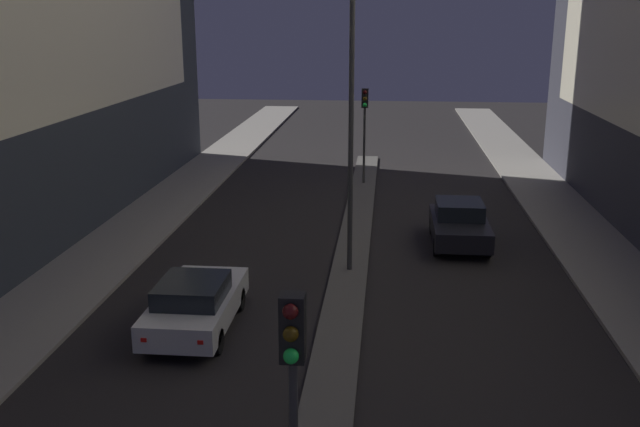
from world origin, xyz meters
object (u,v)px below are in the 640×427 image
(street_lamp, at_px, (352,83))
(car_left_lane, at_px, (196,303))
(traffic_light_near, at_px, (293,384))
(traffic_light_mid, at_px, (365,114))
(car_right_lane, at_px, (459,224))

(street_lamp, relative_size, car_left_lane, 2.05)
(traffic_light_near, distance_m, traffic_light_mid, 25.83)
(car_left_lane, height_order, car_right_lane, car_right_lane)
(traffic_light_mid, relative_size, car_right_lane, 1.12)
(car_right_lane, bearing_deg, car_left_lane, -133.17)
(street_lamp, distance_m, car_right_lane, 7.27)
(street_lamp, bearing_deg, traffic_light_near, -90.00)
(street_lamp, distance_m, car_left_lane, 8.03)
(traffic_light_mid, height_order, street_lamp, street_lamp)
(car_left_lane, bearing_deg, traffic_light_mid, 77.54)
(street_lamp, bearing_deg, car_left_lane, -128.55)
(traffic_light_mid, bearing_deg, car_right_lane, -67.32)
(car_left_lane, bearing_deg, street_lamp, 51.45)
(street_lamp, xyz_separation_m, car_right_lane, (3.77, 3.30, -5.26))
(traffic_light_near, bearing_deg, car_left_lane, 113.25)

